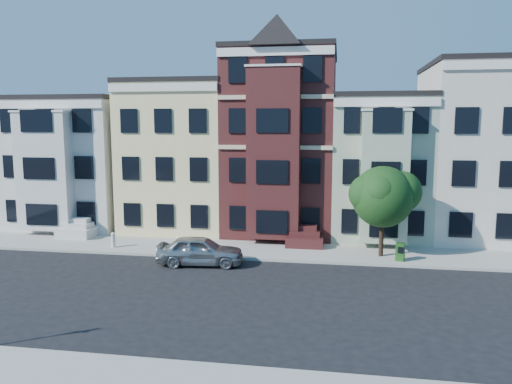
% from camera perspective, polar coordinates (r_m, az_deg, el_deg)
% --- Properties ---
extents(ground, '(120.00, 120.00, 0.00)m').
position_cam_1_polar(ground, '(21.70, -1.40, -12.19)').
color(ground, black).
extents(far_sidewalk, '(60.00, 4.00, 0.15)m').
position_cam_1_polar(far_sidewalk, '(29.22, 1.55, -6.74)').
color(far_sidewalk, '#9E9B93').
rests_on(far_sidewalk, ground).
extents(house_white, '(8.00, 9.00, 9.00)m').
position_cam_1_polar(house_white, '(39.44, -19.20, 3.13)').
color(house_white, silver).
rests_on(house_white, ground).
extents(house_yellow, '(7.00, 9.00, 10.00)m').
position_cam_1_polar(house_yellow, '(36.27, -8.04, 3.91)').
color(house_yellow, beige).
rests_on(house_yellow, ground).
extents(house_brown, '(7.00, 9.00, 12.00)m').
position_cam_1_polar(house_brown, '(34.77, 3.06, 5.46)').
color(house_brown, '#401818').
rests_on(house_brown, ground).
extents(house_green, '(6.00, 9.00, 9.00)m').
position_cam_1_polar(house_green, '(34.75, 13.77, 2.77)').
color(house_green, '#9EAE93').
rests_on(house_green, ground).
extents(house_cream, '(8.00, 9.00, 11.00)m').
position_cam_1_polar(house_cream, '(35.90, 25.05, 4.02)').
color(house_cream, beige).
rests_on(house_cream, ground).
extents(street_tree, '(7.02, 7.02, 6.17)m').
position_cam_1_polar(street_tree, '(28.09, 14.27, -0.99)').
color(street_tree, '#204E1C').
rests_on(street_tree, far_sidewalk).
extents(parked_car, '(4.72, 2.29, 1.55)m').
position_cam_1_polar(parked_car, '(26.69, -6.43, -6.65)').
color(parked_car, '#A4A8AD').
rests_on(parked_car, ground).
extents(newspaper_box, '(0.53, 0.50, 0.97)m').
position_cam_1_polar(newspaper_box, '(27.88, 16.16, -6.58)').
color(newspaper_box, '#1F501B').
rests_on(newspaper_box, far_sidewalk).
extents(fire_hydrant, '(0.30, 0.30, 0.72)m').
position_cam_1_polar(fire_hydrant, '(30.85, -15.99, -5.44)').
color(fire_hydrant, beige).
rests_on(fire_hydrant, far_sidewalk).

